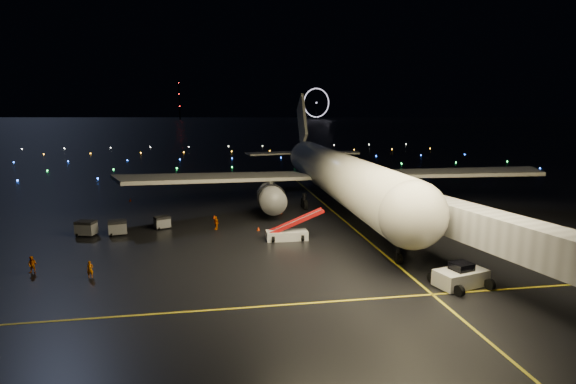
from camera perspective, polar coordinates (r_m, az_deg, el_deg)
name	(u,v)px	position (r m, az deg, el deg)	size (l,w,h in m)	color
ground	(221,131)	(343.18, -8.53, 7.68)	(2000.00, 2000.00, 0.00)	black
lane_centre	(346,222)	(62.29, 7.35, -3.80)	(0.25, 80.00, 0.02)	yellow
lane_cross	(227,309)	(36.11, -7.78, -14.50)	(60.00, 0.25, 0.02)	yellow
airliner	(331,148)	(71.60, 5.53, 5.60)	(65.53, 62.25, 18.57)	beige
pushback_tug	(461,275)	(42.37, 21.11, -9.76)	(4.48, 2.35, 2.13)	silver
belt_loader	(287,225)	(53.12, -0.15, -4.27)	(7.16, 1.95, 3.47)	silver
crew_a	(90,269)	(45.44, -23.84, -8.98)	(0.57, 0.37, 1.56)	#EF6A00
crew_b	(32,265)	(49.05, -29.71, -8.02)	(0.80, 0.62, 1.65)	#EF6A00
crew_c	(216,223)	(58.65, -9.12, -3.89)	(1.00, 0.42, 1.71)	#EF6A00
safety_cone_0	(258,229)	(57.66, -3.79, -4.66)	(0.41, 0.41, 0.47)	#EA3201
safety_cone_1	(281,212)	(66.92, -0.94, -2.50)	(0.46, 0.46, 0.53)	#EA3201
safety_cone_2	(214,217)	(64.66, -9.34, -3.13)	(0.40, 0.40, 0.45)	#EA3201
safety_cone_3	(130,200)	(80.23, -19.41, -0.96)	(0.43, 0.43, 0.49)	#EA3201
ferris_wheel	(316,104)	(782.83, 3.63, 11.09)	(50.00, 4.00, 52.00)	black
radio_mast	(179,100)	(784.87, -13.64, 11.26)	(1.80, 1.80, 64.00)	black
taxiway_lights	(231,156)	(149.65, -7.22, 4.51)	(164.00, 92.00, 0.36)	black
baggage_cart_0	(162,223)	(60.49, -15.68, -3.77)	(1.87, 1.31, 1.59)	gray
baggage_cart_1	(118,228)	(59.13, -20.82, -4.27)	(2.13, 1.49, 1.81)	gray
baggage_cart_2	(86,228)	(60.16, -24.25, -4.24)	(2.20, 1.54, 1.87)	gray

